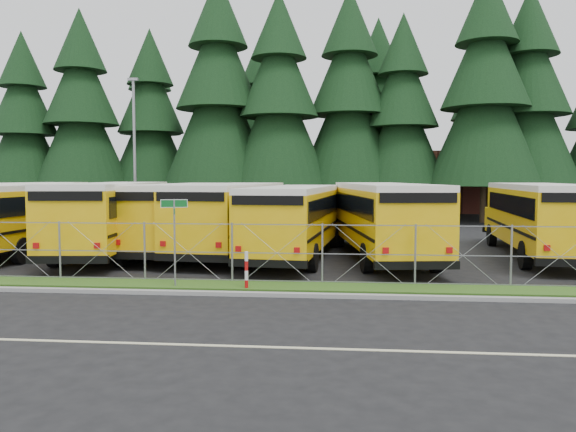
# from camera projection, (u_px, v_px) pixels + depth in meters

# --- Properties ---
(ground) EXTENTS (120.00, 120.00, 0.00)m
(ground) POSITION_uv_depth(u_px,v_px,m) (266.00, 277.00, 19.63)
(ground) COLOR black
(ground) RESTS_ON ground
(curb) EXTENTS (50.00, 0.25, 0.12)m
(curb) POSITION_uv_depth(u_px,v_px,m) (252.00, 294.00, 16.55)
(curb) COLOR gray
(curb) RESTS_ON ground
(grass_verge) EXTENTS (50.00, 1.40, 0.06)m
(grass_verge) POSITION_uv_depth(u_px,v_px,m) (259.00, 286.00, 17.94)
(grass_verge) COLOR #264C15
(grass_verge) RESTS_ON ground
(road_lane_line) EXTENTS (50.00, 0.12, 0.01)m
(road_lane_line) POSITION_uv_depth(u_px,v_px,m) (215.00, 346.00, 11.68)
(road_lane_line) COLOR beige
(road_lane_line) RESTS_ON ground
(chainlink_fence) EXTENTS (44.00, 0.10, 2.00)m
(chainlink_fence) POSITION_uv_depth(u_px,v_px,m) (262.00, 253.00, 18.57)
(chainlink_fence) COLOR gray
(chainlink_fence) RESTS_ON ground
(brick_building) EXTENTS (22.00, 10.00, 6.00)m
(brick_building) POSITION_uv_depth(u_px,v_px,m) (374.00, 182.00, 58.57)
(brick_building) COLOR brown
(brick_building) RESTS_ON ground
(bus_0) EXTENTS (4.02, 12.47, 3.21)m
(bus_0) POSITION_uv_depth(u_px,v_px,m) (13.00, 215.00, 27.86)
(bus_0) COLOR #EBAF07
(bus_0) RESTS_ON ground
(bus_1) EXTENTS (3.30, 12.20, 3.17)m
(bus_1) POSITION_uv_depth(u_px,v_px,m) (40.00, 218.00, 26.11)
(bus_1) COLOR #EBAF07
(bus_1) RESTS_ON ground
(bus_2) EXTENTS (4.22, 12.65, 3.25)m
(bus_2) POSITION_uv_depth(u_px,v_px,m) (115.00, 219.00, 25.27)
(bus_2) COLOR #EBAF07
(bus_2) RESTS_ON ground
(bus_3) EXTENTS (3.18, 12.26, 3.20)m
(bus_3) POSITION_uv_depth(u_px,v_px,m) (189.00, 218.00, 26.17)
(bus_3) COLOR #EBAF07
(bus_3) RESTS_ON ground
(bus_4) EXTENTS (3.97, 12.45, 3.21)m
(bus_4) POSITION_uv_depth(u_px,v_px,m) (234.00, 219.00, 25.60)
(bus_4) COLOR #EBAF07
(bus_4) RESTS_ON ground
(bus_5) EXTENTS (3.95, 12.09, 3.11)m
(bus_5) POSITION_uv_depth(u_px,v_px,m) (296.00, 222.00, 24.24)
(bus_5) COLOR #EBAF07
(bus_5) RESTS_ON ground
(bus_6) EXTENTS (4.56, 12.62, 3.23)m
(bus_6) POSITION_uv_depth(u_px,v_px,m) (382.00, 221.00, 24.02)
(bus_6) COLOR #EBAF07
(bus_6) RESTS_ON ground
(bus_east) EXTENTS (4.02, 12.49, 3.22)m
(bus_east) POSITION_uv_depth(u_px,v_px,m) (538.00, 221.00, 24.37)
(bus_east) COLOR #EBAF07
(bus_east) RESTS_ON ground
(street_sign) EXTENTS (0.81, 0.53, 2.81)m
(street_sign) POSITION_uv_depth(u_px,v_px,m) (174.00, 224.00, 17.69)
(street_sign) COLOR gray
(street_sign) RESTS_ON ground
(striped_bollard) EXTENTS (0.11, 0.11, 1.20)m
(striped_bollard) POSITION_uv_depth(u_px,v_px,m) (246.00, 271.00, 17.47)
(striped_bollard) COLOR #B20C0C
(striped_bollard) RESTS_ON ground
(light_standard) EXTENTS (0.70, 0.35, 10.14)m
(light_standard) POSITION_uv_depth(u_px,v_px,m) (135.00, 148.00, 37.99)
(light_standard) COLOR gray
(light_standard) RESTS_ON ground
(conifer_0) EXTENTS (6.95, 6.95, 15.37)m
(conifer_0) POSITION_uv_depth(u_px,v_px,m) (24.00, 126.00, 45.94)
(conifer_0) COLOR black
(conifer_0) RESTS_ON ground
(conifer_1) EXTENTS (7.77, 7.77, 17.18)m
(conifer_1) POSITION_uv_depth(u_px,v_px,m) (82.00, 115.00, 45.84)
(conifer_1) COLOR black
(conifer_1) RESTS_ON ground
(conifer_2) EXTENTS (7.29, 7.29, 16.12)m
(conifer_2) POSITION_uv_depth(u_px,v_px,m) (151.00, 124.00, 48.11)
(conifer_2) COLOR black
(conifer_2) RESTS_ON ground
(conifer_3) EXTENTS (9.05, 9.05, 20.01)m
(conifer_3) POSITION_uv_depth(u_px,v_px,m) (219.00, 98.00, 46.00)
(conifer_3) COLOR black
(conifer_3) RESTS_ON ground
(conifer_4) EXTENTS (8.30, 8.30, 18.35)m
(conifer_4) POSITION_uv_depth(u_px,v_px,m) (279.00, 106.00, 44.94)
(conifer_4) COLOR black
(conifer_4) RESTS_ON ground
(conifer_5) EXTENTS (8.60, 8.60, 19.01)m
(conifer_5) POSITION_uv_depth(u_px,v_px,m) (349.00, 104.00, 46.10)
(conifer_5) COLOR black
(conifer_5) RESTS_ON ground
(conifer_6) EXTENTS (7.50, 7.50, 16.59)m
(conifer_6) POSITION_uv_depth(u_px,v_px,m) (402.00, 117.00, 45.12)
(conifer_6) COLOR black
(conifer_6) RESTS_ON ground
(conifer_7) EXTENTS (8.70, 8.70, 19.25)m
(conifer_7) POSITION_uv_depth(u_px,v_px,m) (485.00, 96.00, 42.66)
(conifer_7) COLOR black
(conifer_7) RESTS_ON ground
(conifer_8) EXTENTS (8.32, 8.32, 18.39)m
(conifer_8) POSITION_uv_depth(u_px,v_px,m) (528.00, 104.00, 43.89)
(conifer_8) COLOR black
(conifer_8) RESTS_ON ground
(conifer_10) EXTENTS (7.69, 7.69, 17.01)m
(conifer_10) POSITION_uv_depth(u_px,v_px,m) (151.00, 126.00, 55.14)
(conifer_10) COLOR black
(conifer_10) RESTS_ON ground
(conifer_11) EXTENTS (7.76, 7.76, 17.16)m
(conifer_11) POSITION_uv_depth(u_px,v_px,m) (262.00, 123.00, 53.22)
(conifer_11) COLOR black
(conifer_11) RESTS_ON ground
(conifer_12) EXTENTS (8.14, 8.14, 18.01)m
(conifer_12) POSITION_uv_depth(u_px,v_px,m) (378.00, 117.00, 51.57)
(conifer_12) COLOR black
(conifer_12) RESTS_ON ground
(conifer_13) EXTENTS (8.44, 8.44, 18.67)m
(conifer_13) POSITION_uv_depth(u_px,v_px,m) (489.00, 109.00, 48.44)
(conifer_13) COLOR black
(conifer_13) RESTS_ON ground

